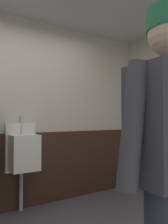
# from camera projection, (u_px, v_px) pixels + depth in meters

# --- Properties ---
(wall_back) EXTENTS (4.95, 0.12, 2.61)m
(wall_back) POSITION_uv_depth(u_px,v_px,m) (6.00, 111.00, 2.89)
(wall_back) COLOR beige
(wall_back) RESTS_ON ground_plane
(wainscot_band_back) EXTENTS (4.35, 0.03, 1.01)m
(wainscot_band_back) POSITION_uv_depth(u_px,v_px,m) (7.00, 173.00, 2.80)
(wainscot_band_back) COLOR #382319
(wainscot_band_back) RESTS_ON ground_plane
(urinal_middle) EXTENTS (0.40, 0.34, 1.24)m
(urinal_middle) POSITION_uv_depth(u_px,v_px,m) (23.00, 152.00, 2.78)
(urinal_middle) COLOR white
(urinal_middle) RESTS_ON ground_plane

